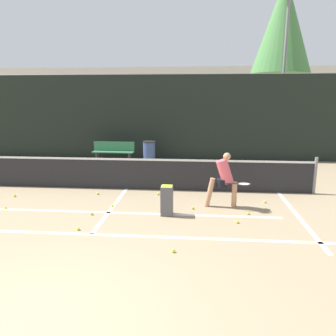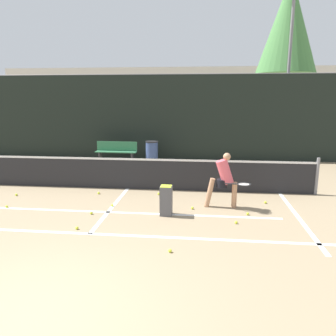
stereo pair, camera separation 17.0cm
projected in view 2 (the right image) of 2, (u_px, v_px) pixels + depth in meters
name	position (u px, v px, depth m)	size (l,w,h in m)	color
ground_plane	(12.00, 327.00, 3.99)	(100.00, 100.00, 0.00)	#937F60
court_baseline_near	(90.00, 234.00, 6.70)	(11.00, 0.10, 0.01)	white
court_service_line	(108.00, 212.00, 7.96)	(8.25, 0.10, 0.01)	white
court_center_mark	(112.00, 207.00, 8.34)	(0.10, 3.38, 0.01)	white
court_sideline_right	(295.00, 213.00, 7.86)	(0.10, 4.38, 0.01)	white
net	(127.00, 172.00, 9.87)	(11.09, 0.09, 1.07)	slate
fence_back	(152.00, 117.00, 14.47)	(24.00, 0.06, 3.71)	black
player_practicing	(224.00, 178.00, 8.17)	(1.13, 0.53, 1.40)	tan
tennis_ball_scattered_0	(170.00, 251.00, 5.90)	(0.07, 0.07, 0.07)	#D1E033
tennis_ball_scattered_1	(99.00, 193.00, 9.43)	(0.07, 0.07, 0.07)	#D1E033
tennis_ball_scattered_2	(192.00, 208.00, 8.16)	(0.07, 0.07, 0.07)	#D1E033
tennis_ball_scattered_3	(112.00, 205.00, 8.36)	(0.07, 0.07, 0.07)	#D1E033
tennis_ball_scattered_4	(248.00, 214.00, 7.76)	(0.07, 0.07, 0.07)	#D1E033
tennis_ball_scattered_5	(77.00, 228.00, 6.92)	(0.07, 0.07, 0.07)	#D1E033
tennis_ball_scattered_6	(91.00, 213.00, 7.81)	(0.07, 0.07, 0.07)	#D1E033
tennis_ball_scattered_7	(159.00, 194.00, 9.35)	(0.07, 0.07, 0.07)	#D1E033
tennis_ball_scattered_8	(16.00, 195.00, 9.26)	(0.07, 0.07, 0.07)	#D1E033
tennis_ball_scattered_9	(236.00, 222.00, 7.23)	(0.07, 0.07, 0.07)	#D1E033
tennis_ball_scattered_10	(7.00, 207.00, 8.26)	(0.07, 0.07, 0.07)	#D1E033
tennis_ball_scattered_11	(265.00, 202.00, 8.59)	(0.07, 0.07, 0.07)	#D1E033
ball_hopper	(166.00, 200.00, 7.71)	(0.28, 0.28, 0.71)	#4C4C51
courtside_bench	(116.00, 151.00, 14.02)	(1.78, 0.42, 0.86)	#33724C
trash_bin	(152.00, 151.00, 14.01)	(0.54, 0.54, 0.89)	#384C7F
parked_car	(192.00, 136.00, 18.24)	(1.65, 4.55, 1.36)	black
floodlight_mast	(290.00, 48.00, 16.73)	(1.10, 0.24, 8.13)	slate
tree_west	(288.00, 25.00, 20.58)	(3.79, 3.79, 10.11)	brown
building_far	(182.00, 96.00, 33.10)	(36.00, 2.40, 5.54)	beige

